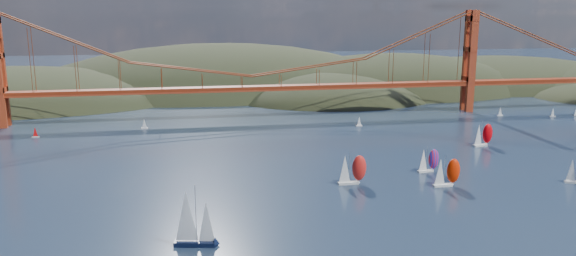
# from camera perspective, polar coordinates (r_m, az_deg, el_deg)

# --- Properties ---
(headlands) EXTENTS (725.00, 225.00, 96.00)m
(headlands) POSITION_cam_1_polar(r_m,az_deg,el_deg) (397.13, 1.16, 2.20)
(headlands) COLOR black
(headlands) RESTS_ON ground
(bridge) EXTENTS (552.00, 12.00, 55.00)m
(bridge) POSITION_cam_1_polar(r_m,az_deg,el_deg) (287.73, -4.12, 7.31)
(bridge) COLOR maroon
(bridge) RESTS_ON ground
(sloop_navy) EXTENTS (10.42, 6.54, 15.58)m
(sloop_navy) POSITION_cam_1_polar(r_m,az_deg,el_deg) (138.60, -9.69, -9.09)
(sloop_navy) COLOR black
(sloop_navy) RESTS_ON ground
(racer_0) EXTENTS (9.48, 3.87, 10.90)m
(racer_0) POSITION_cam_1_polar(r_m,az_deg,el_deg) (184.11, 6.49, -4.15)
(racer_0) COLOR silver
(racer_0) RESTS_ON ground
(racer_1) EXTENTS (8.98, 3.70, 10.28)m
(racer_1) POSITION_cam_1_polar(r_m,az_deg,el_deg) (187.91, 15.80, -4.30)
(racer_1) COLOR white
(racer_1) RESTS_ON ground
(racer_3) EXTENTS (9.36, 5.15, 10.49)m
(racer_3) POSITION_cam_1_polar(r_m,az_deg,el_deg) (246.14, 19.19, -0.62)
(racer_3) COLOR white
(racer_3) RESTS_ON ground
(racer_rwb) EXTENTS (8.11, 3.82, 9.15)m
(racer_rwb) POSITION_cam_1_polar(r_m,az_deg,el_deg) (202.55, 14.06, -3.17)
(racer_rwb) COLOR white
(racer_rwb) RESTS_ON ground
(distant_boat_2) EXTENTS (3.00, 2.00, 4.70)m
(distant_boat_2) POSITION_cam_1_polar(r_m,az_deg,el_deg) (272.44, -24.30, -0.38)
(distant_boat_2) COLOR silver
(distant_boat_2) RESTS_ON ground
(distant_boat_3) EXTENTS (3.00, 2.00, 4.70)m
(distant_boat_3) POSITION_cam_1_polar(r_m,az_deg,el_deg) (274.80, -14.39, 0.43)
(distant_boat_3) COLOR silver
(distant_boat_3) RESTS_ON ground
(distant_boat_4) EXTENTS (3.00, 2.00, 4.70)m
(distant_boat_4) POSITION_cam_1_polar(r_m,az_deg,el_deg) (317.83, 20.76, 1.58)
(distant_boat_4) COLOR silver
(distant_boat_4) RESTS_ON ground
(distant_boat_5) EXTENTS (3.00, 2.00, 4.70)m
(distant_boat_5) POSITION_cam_1_polar(r_m,az_deg,el_deg) (325.93, 25.31, 1.45)
(distant_boat_5) COLOR silver
(distant_boat_5) RESTS_ON ground
(distant_boat_6) EXTENTS (3.00, 2.00, 4.70)m
(distant_boat_6) POSITION_cam_1_polar(r_m,az_deg,el_deg) (335.66, 27.25, 1.54)
(distant_boat_6) COLOR silver
(distant_boat_6) RESTS_ON ground
(distant_boat_8) EXTENTS (3.00, 2.00, 4.70)m
(distant_boat_8) POSITION_cam_1_polar(r_m,az_deg,el_deg) (273.61, 7.24, 0.67)
(distant_boat_8) COLOR silver
(distant_boat_8) RESTS_ON ground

